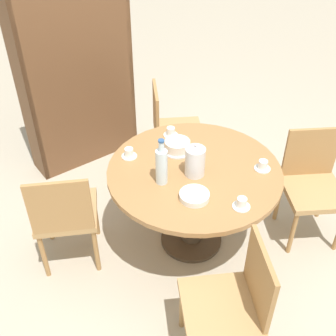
% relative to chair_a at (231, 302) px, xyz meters
% --- Properties ---
extents(ground_plane, '(14.00, 14.00, 0.00)m').
position_rel_chair_a_xyz_m(ground_plane, '(0.40, 0.81, -0.47)').
color(ground_plane, '#B2A893').
extents(dining_table, '(1.20, 1.20, 0.70)m').
position_rel_chair_a_xyz_m(dining_table, '(0.40, 0.81, 0.09)').
color(dining_table, '#473828').
rests_on(dining_table, ground_plane).
extents(chair_a, '(0.57, 0.57, 0.86)m').
position_rel_chair_a_xyz_m(chair_a, '(0.00, 0.00, 0.00)').
color(chair_a, '#A87A47').
rests_on(chair_a, ground_plane).
extents(chair_b, '(0.58, 0.58, 0.86)m').
position_rel_chair_a_xyz_m(chair_b, '(1.19, 0.38, 0.00)').
color(chair_b, '#A87A47').
rests_on(chair_b, ground_plane).
extents(chair_c, '(0.58, 0.58, 0.86)m').
position_rel_chair_a_xyz_m(chair_c, '(0.81, 1.61, 0.00)').
color(chair_c, '#A87A47').
rests_on(chair_c, ground_plane).
extents(chair_d, '(0.57, 0.57, 0.86)m').
position_rel_chair_a_xyz_m(chair_d, '(-0.42, 1.19, 0.00)').
color(chair_d, '#A87A47').
rests_on(chair_d, ground_plane).
extents(bookshelf, '(1.01, 0.28, 1.82)m').
position_rel_chair_a_xyz_m(bookshelf, '(0.31, 2.30, 0.39)').
color(bookshelf, brown).
rests_on(bookshelf, ground_plane).
extents(coffee_pot, '(0.13, 0.13, 0.24)m').
position_rel_chair_a_xyz_m(coffee_pot, '(0.37, 0.77, 0.35)').
color(coffee_pot, silver).
rests_on(coffee_pot, dining_table).
extents(water_bottle, '(0.08, 0.08, 0.33)m').
position_rel_chair_a_xyz_m(water_bottle, '(0.14, 0.84, 0.37)').
color(water_bottle, silver).
rests_on(water_bottle, dining_table).
extents(cake_main, '(0.21, 0.21, 0.08)m').
position_rel_chair_a_xyz_m(cake_main, '(0.44, 1.05, 0.28)').
color(cake_main, silver).
rests_on(cake_main, dining_table).
extents(cup_a, '(0.11, 0.11, 0.07)m').
position_rel_chair_a_xyz_m(cup_a, '(0.39, 0.35, 0.27)').
color(cup_a, silver).
rests_on(cup_a, dining_table).
extents(cup_b, '(0.11, 0.11, 0.07)m').
position_rel_chair_a_xyz_m(cup_b, '(0.77, 0.54, 0.27)').
color(cup_b, silver).
rests_on(cup_b, dining_table).
extents(cup_c, '(0.11, 0.11, 0.07)m').
position_rel_chair_a_xyz_m(cup_c, '(0.52, 1.24, 0.27)').
color(cup_c, silver).
rests_on(cup_c, dining_table).
extents(cup_d, '(0.11, 0.11, 0.07)m').
position_rel_chair_a_xyz_m(cup_d, '(0.12, 1.20, 0.27)').
color(cup_d, silver).
rests_on(cup_d, dining_table).
extents(plate_stack, '(0.19, 0.19, 0.04)m').
position_rel_chair_a_xyz_m(plate_stack, '(0.21, 0.58, 0.26)').
color(plate_stack, white).
rests_on(plate_stack, dining_table).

